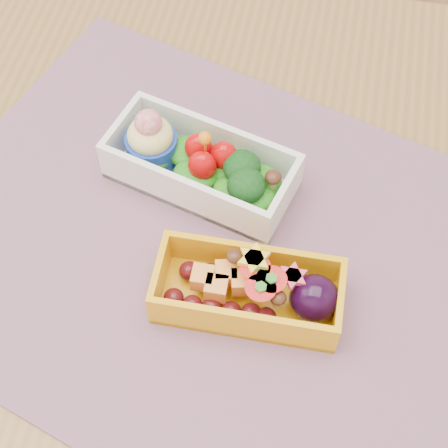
% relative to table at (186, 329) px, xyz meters
% --- Properties ---
extents(table, '(1.20, 0.80, 0.75)m').
position_rel_table_xyz_m(table, '(0.00, 0.00, 0.00)').
color(table, brown).
rests_on(table, ground).
extents(placemat, '(0.61, 0.54, 0.00)m').
position_rel_table_xyz_m(placemat, '(0.02, 0.03, 0.10)').
color(placemat, '#865C72').
rests_on(placemat, table).
extents(bento_white, '(0.18, 0.12, 0.07)m').
position_rel_table_xyz_m(bento_white, '(-0.01, 0.10, 0.13)').
color(bento_white, white).
rests_on(bento_white, placemat).
extents(bento_yellow, '(0.15, 0.07, 0.05)m').
position_rel_table_xyz_m(bento_yellow, '(0.06, -0.01, 0.12)').
color(bento_yellow, '#E79E0B').
rests_on(bento_yellow, placemat).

